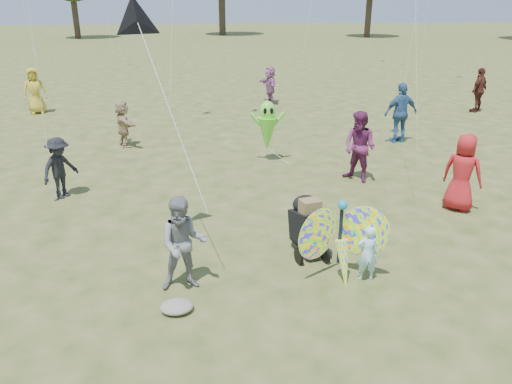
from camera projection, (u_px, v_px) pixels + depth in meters
ground at (279, 288)px, 8.13m from camera, size 160.00×160.00×0.00m
child_girl at (367, 254)px, 8.19m from camera, size 0.37×0.25×0.98m
adult_man at (183, 244)px, 7.87m from camera, size 0.80×0.64×1.57m
grey_bag at (177, 307)px, 7.50m from camera, size 0.50×0.41×0.16m
crowd_a at (463, 172)px, 10.82m from camera, size 0.98×0.98×1.72m
crowd_b at (60, 168)px, 11.52m from camera, size 0.99×1.07×1.45m
crowd_c at (401, 113)px, 15.84m from camera, size 1.18×0.64×1.91m
crowd_d at (123, 124)px, 15.48m from camera, size 0.93×1.40×1.44m
crowd_e at (360, 147)px, 12.50m from camera, size 1.08×1.10×1.79m
crowd_g at (35, 91)px, 19.81m from camera, size 0.99×0.77×1.80m
crowd_h at (479, 90)px, 20.04m from camera, size 1.10×0.95×1.78m
crowd_j at (270, 85)px, 21.77m from camera, size 0.83×1.54×1.59m
jogging_stroller at (308, 222)px, 9.03m from camera, size 0.65×1.11×1.09m
butterfly_kite at (342, 243)px, 8.12m from camera, size 1.74×0.75×1.62m
delta_kite_rig at (138, 23)px, 7.95m from camera, size 1.44×1.69×3.21m
alien_kite at (267, 128)px, 13.97m from camera, size 1.12×0.69×1.74m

